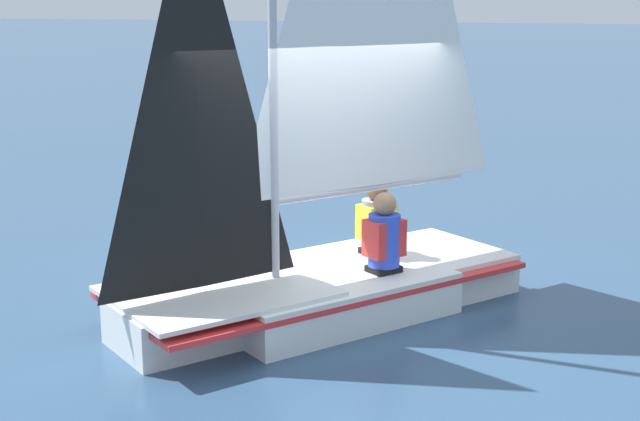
% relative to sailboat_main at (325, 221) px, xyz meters
% --- Properties ---
extents(ground_plane, '(260.00, 260.00, 0.00)m').
position_rel_sailboat_main_xyz_m(ground_plane, '(0.03, 0.05, -0.88)').
color(ground_plane, '#2D4C6B').
extents(sailboat_main, '(3.32, 4.19, 6.00)m').
position_rel_sailboat_main_xyz_m(sailboat_main, '(0.00, 0.00, 0.00)').
color(sailboat_main, white).
rests_on(sailboat_main, ground_plane).
extents(sailor_helm, '(0.41, 0.42, 1.16)m').
position_rel_sailboat_main_xyz_m(sailor_helm, '(-0.51, -0.22, -0.26)').
color(sailor_helm, black).
rests_on(sailor_helm, ground_plane).
extents(sailor_crew, '(0.41, 0.42, 1.16)m').
position_rel_sailboat_main_xyz_m(sailor_crew, '(-0.21, -0.78, -0.25)').
color(sailor_crew, black).
rests_on(sailor_crew, ground_plane).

